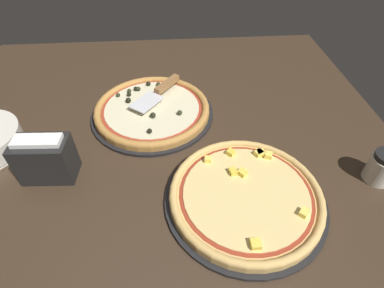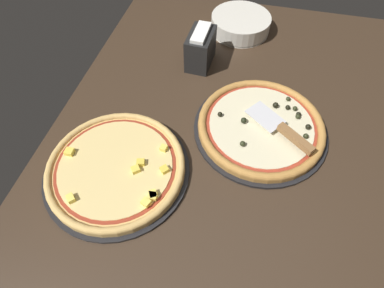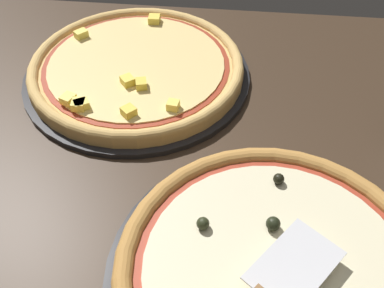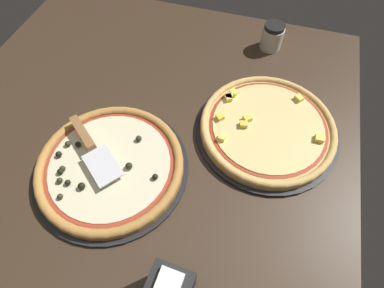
{
  "view_description": "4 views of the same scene",
  "coord_description": "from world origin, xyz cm",
  "px_view_note": "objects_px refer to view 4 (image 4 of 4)",
  "views": [
    {
      "loc": [
        -5.02,
        78.51,
        62.31
      ],
      "look_at": [
        -9.78,
        16.16,
        3.0
      ],
      "focal_mm": 28.0,
      "sensor_mm": 36.0,
      "label": 1
    },
    {
      "loc": [
        -57.76,
        4.88,
        72.83
      ],
      "look_at": [
        -9.78,
        16.16,
        3.0
      ],
      "focal_mm": 28.0,
      "sensor_mm": 36.0,
      "label": 2
    },
    {
      "loc": [
        -4.89,
        -29.1,
        49.73
      ],
      "look_at": [
        -9.78,
        16.16,
        3.0
      ],
      "focal_mm": 42.0,
      "sensor_mm": 36.0,
      "label": 3
    },
    {
      "loc": [
        31.56,
        28.49,
        70.36
      ],
      "look_at": [
        -9.78,
        16.16,
        3.0
      ],
      "focal_mm": 28.0,
      "sensor_mm": 36.0,
      "label": 4
    }
  ],
  "objects_px": {
    "pizza_front": "(110,165)",
    "serving_spatula": "(87,141)",
    "parmesan_shaker": "(272,37)",
    "pizza_back": "(268,127)"
  },
  "relations": [
    {
      "from": "pizza_back",
      "to": "serving_spatula",
      "type": "distance_m",
      "value": 0.49
    },
    {
      "from": "parmesan_shaker",
      "to": "pizza_back",
      "type": "bearing_deg",
      "value": 7.04
    },
    {
      "from": "serving_spatula",
      "to": "parmesan_shaker",
      "type": "distance_m",
      "value": 0.7
    },
    {
      "from": "serving_spatula",
      "to": "parmesan_shaker",
      "type": "height_order",
      "value": "parmesan_shaker"
    },
    {
      "from": "pizza_front",
      "to": "serving_spatula",
      "type": "height_order",
      "value": "serving_spatula"
    },
    {
      "from": "pizza_front",
      "to": "parmesan_shaker",
      "type": "relative_size",
      "value": 4.27
    },
    {
      "from": "parmesan_shaker",
      "to": "pizza_front",
      "type": "bearing_deg",
      "value": -28.33
    },
    {
      "from": "pizza_front",
      "to": "parmesan_shaker",
      "type": "bearing_deg",
      "value": 151.67
    },
    {
      "from": "pizza_front",
      "to": "serving_spatula",
      "type": "xyz_separation_m",
      "value": [
        -0.04,
        -0.07,
        0.03
      ]
    },
    {
      "from": "serving_spatula",
      "to": "pizza_front",
      "type": "bearing_deg",
      "value": 63.47
    }
  ]
}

